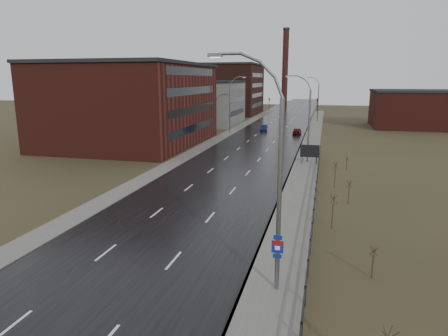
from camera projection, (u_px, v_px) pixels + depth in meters
The scene contains 25 objects.
ground at pixel (105, 289), 21.07m from camera, with size 320.00×320.00×0.00m, color #2D2819.
road at pixel (267, 136), 77.82m from camera, with size 14.00×300.00×0.06m, color black.
sidewalk_right at pixel (305, 163), 52.10m from camera, with size 3.20×180.00×0.18m, color #595651.
curb_right at pixel (294, 163), 52.46m from camera, with size 0.16×180.00×0.18m, color slate.
sidewalk_left at pixel (226, 134), 79.78m from camera, with size 2.40×260.00×0.12m, color #595651.
warehouse_near at pixel (132, 104), 67.19m from camera, with size 22.44×28.56×13.50m.
warehouse_mid at pixel (205, 102), 98.02m from camera, with size 16.32×20.40×10.50m.
warehouse_far at pixel (218, 89), 127.06m from camera, with size 26.52×24.48×15.50m.
building_right at pixel (414, 109), 90.46m from camera, with size 18.36×16.32×8.50m.
smokestack at pixel (285, 67), 161.03m from camera, with size 2.70×2.70×30.70m.
streetlight_main at pixel (273, 179), 19.60m from camera, with size 3.91×0.29×12.11m.
streetlight_right_mid at pixel (307, 118), 51.81m from camera, with size 3.36×0.28×11.35m.
streetlight_left at pixel (231, 104), 80.29m from camera, with size 3.36×0.28×11.35m.
streetlight_right_far at pixel (317, 99), 102.90m from camera, with size 3.36×0.28×11.35m.
guardrail at pixel (315, 195), 35.77m from camera, with size 0.10×53.05×1.10m.
shrub_b at pixel (373, 261), 22.04m from camera, with size 0.45×0.47×1.88m.
shrub_c at pixel (333, 210), 29.33m from camera, with size 0.63×0.66×2.67m.
shrub_d at pixel (349, 192), 35.10m from camera, with size 0.52×0.55×2.19m.
shrub_e at pixel (335, 174), 40.44m from camera, with size 0.64×0.67×2.71m.
shrub_f at pixel (347, 163), 48.17m from camera, with size 0.41×0.43×1.69m.
billboard at pixel (310, 152), 51.03m from camera, with size 2.40×0.17×2.66m.
traffic_light_left at pixel (269, 98), 135.51m from camera, with size 0.58×2.73×5.30m.
traffic_light_right at pixel (318, 98), 131.67m from camera, with size 0.58×2.73×5.30m.
car_near at pixel (264, 128), 84.57m from camera, with size 1.36×3.90×1.29m, color #0C0E3C.
car_far at pixel (297, 131), 79.49m from camera, with size 1.58×3.92×1.33m, color #460D0B.
Camera 1 is at (10.79, -17.03, 10.85)m, focal length 32.00 mm.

